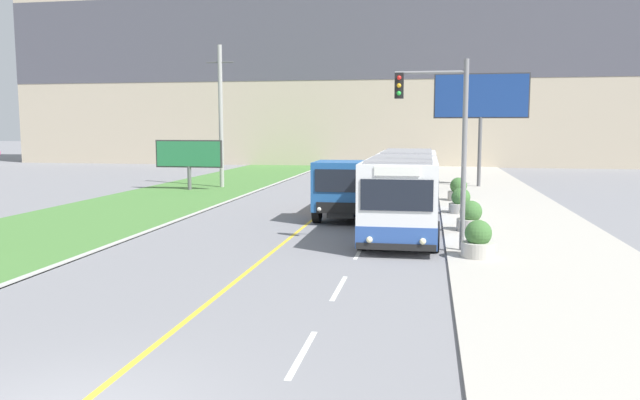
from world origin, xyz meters
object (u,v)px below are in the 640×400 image
object	(u,v)px
utility_pole_far	(221,116)
billboard_small	(189,155)
planter_round_second	(471,218)
billboard_large	(481,99)
planter_round_near	(478,241)
car_distant	(413,179)
dump_truck	(347,190)
traffic_light_mast	(444,131)
planter_round_third	(461,202)
city_bus	(404,190)
planter_round_far	(458,190)

from	to	relation	value
utility_pole_far	billboard_small	world-z (taller)	utility_pole_far
planter_round_second	billboard_large	bearing A→B (deg)	84.75
planter_round_near	planter_round_second	distance (m)	4.92
car_distant	utility_pole_far	world-z (taller)	utility_pole_far
utility_pole_far	car_distant	bearing A→B (deg)	3.67
car_distant	utility_pole_far	xyz separation A→B (m)	(-12.50, -0.80, 4.00)
utility_pole_far	billboard_large	size ratio (longest dim) A/B	1.24
billboard_large	billboard_small	bearing A→B (deg)	-164.69
dump_truck	traffic_light_mast	distance (m)	8.03
dump_truck	traffic_light_mast	size ratio (longest dim) A/B	1.13
planter_round_second	planter_round_third	world-z (taller)	planter_round_third
car_distant	utility_pole_far	size ratio (longest dim) A/B	0.46
city_bus	traffic_light_mast	bearing A→B (deg)	-74.14
planter_round_near	city_bus	bearing A→B (deg)	112.49
traffic_light_mast	car_distant	bearing A→B (deg)	94.07
utility_pole_far	planter_round_near	xyz separation A→B (m)	(14.99, -20.36, -4.11)
utility_pole_far	billboard_large	world-z (taller)	utility_pole_far
traffic_light_mast	dump_truck	bearing A→B (deg)	121.02
billboard_large	planter_round_near	distance (m)	23.83
planter_round_far	planter_round_second	bearing A→B (deg)	-89.90
traffic_light_mast	planter_round_near	distance (m)	3.60
planter_round_far	city_bus	bearing A→B (deg)	-105.94
billboard_large	billboard_small	xyz separation A→B (m)	(-18.18, -4.98, -3.53)
dump_truck	billboard_large	size ratio (longest dim) A/B	0.92
car_distant	planter_round_third	size ratio (longest dim) A/B	3.73
city_bus	car_distant	bearing A→B (deg)	90.16
planter_round_near	utility_pole_far	bearing A→B (deg)	126.36
billboard_large	billboard_small	size ratio (longest dim) A/B	1.72
city_bus	utility_pole_far	size ratio (longest dim) A/B	1.37
car_distant	planter_round_third	world-z (taller)	car_distant
city_bus	billboard_large	bearing A→B (deg)	76.28
dump_truck	planter_round_far	distance (m)	8.84
car_distant	traffic_light_mast	xyz separation A→B (m)	(1.43, -20.14, 3.17)
traffic_light_mast	planter_round_second	distance (m)	5.23
billboard_small	planter_round_second	world-z (taller)	billboard_small
utility_pole_far	planter_round_third	world-z (taller)	utility_pole_far
car_distant	utility_pole_far	distance (m)	13.15
billboard_large	billboard_small	distance (m)	19.18
car_distant	billboard_large	distance (m)	6.93
planter_round_second	planter_round_far	world-z (taller)	planter_round_far
car_distant	planter_round_far	bearing A→B (deg)	-68.14
traffic_light_mast	planter_round_third	world-z (taller)	traffic_light_mast
traffic_light_mast	billboard_small	world-z (taller)	traffic_light_mast
city_bus	planter_round_third	distance (m)	4.70
planter_round_third	utility_pole_far	bearing A→B (deg)	144.87
billboard_large	planter_round_third	size ratio (longest dim) A/B	6.46
billboard_small	planter_round_second	xyz separation A→B (m)	(16.50, -13.30, -1.64)
planter_round_near	planter_round_far	bearing A→B (deg)	89.69
billboard_small	planter_round_far	size ratio (longest dim) A/B	3.52
city_bus	billboard_large	xyz separation A→B (m)	(4.22, 17.28, 4.26)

